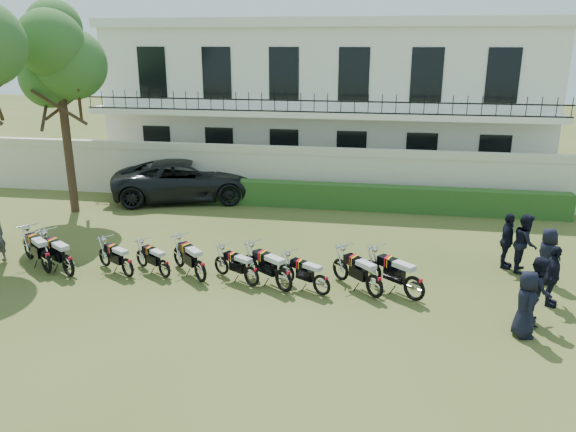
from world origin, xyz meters
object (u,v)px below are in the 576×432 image
(motorcycle_9, at_px, (415,283))
(officer_1, at_px, (538,290))
(suv, at_px, (187,180))
(officer_2, at_px, (553,276))
(officer_3, at_px, (547,256))
(motorcycle_4, at_px, (200,266))
(officer_4, at_px, (525,243))
(motorcycle_8, at_px, (375,281))
(tree_west_near, at_px, (58,57))
(motorcycle_6, at_px, (284,275))
(motorcycle_1, at_px, (68,260))
(motorcycle_2, at_px, (127,263))
(motorcycle_5, at_px, (251,272))
(motorcycle_7, at_px, (322,280))
(officer_5, at_px, (507,241))
(motorcycle_3, at_px, (164,264))
(motorcycle_0, at_px, (46,257))
(officer_0, at_px, (526,304))

(motorcycle_9, bearing_deg, officer_1, -62.85)
(suv, height_order, officer_2, suv)
(officer_2, relative_size, officer_3, 1.01)
(motorcycle_4, height_order, officer_4, officer_4)
(motorcycle_8, relative_size, officer_2, 0.94)
(officer_2, distance_m, officer_4, 2.25)
(tree_west_near, height_order, motorcycle_6, tree_west_near)
(motorcycle_1, relative_size, motorcycle_2, 1.14)
(motorcycle_6, bearing_deg, suv, 70.83)
(motorcycle_5, distance_m, motorcycle_7, 1.97)
(motorcycle_5, bearing_deg, officer_3, -47.11)
(motorcycle_1, relative_size, officer_5, 1.06)
(motorcycle_3, relative_size, officer_1, 0.87)
(motorcycle_2, relative_size, officer_2, 0.97)
(officer_1, height_order, officer_3, officer_1)
(officer_3, bearing_deg, motorcycle_6, 85.85)
(motorcycle_1, height_order, motorcycle_4, motorcycle_1)
(officer_3, bearing_deg, motorcycle_4, 80.76)
(motorcycle_9, relative_size, officer_1, 1.01)
(motorcycle_3, bearing_deg, motorcycle_7, -61.11)
(officer_1, bearing_deg, motorcycle_2, 99.20)
(motorcycle_3, height_order, officer_4, officer_4)
(officer_1, distance_m, officer_3, 2.63)
(motorcycle_2, distance_m, motorcycle_4, 2.14)
(motorcycle_8, bearing_deg, officer_5, -7.95)
(motorcycle_4, relative_size, officer_4, 0.86)
(motorcycle_8, bearing_deg, motorcycle_7, 138.80)
(tree_west_near, xyz_separation_m, motorcycle_2, (4.90, -5.75, -5.44))
(motorcycle_0, xyz_separation_m, motorcycle_4, (4.58, 0.16, -0.03))
(motorcycle_5, relative_size, officer_2, 0.97)
(officer_3, bearing_deg, tree_west_near, 56.87)
(tree_west_near, xyz_separation_m, officer_4, (16.05, -3.27, -5.03))
(suv, bearing_deg, motorcycle_9, -150.04)
(motorcycle_2, bearing_deg, motorcycle_9, -59.25)
(motorcycle_0, height_order, suv, suv)
(motorcycle_5, height_order, officer_3, officer_3)
(officer_5, bearing_deg, motorcycle_5, 130.08)
(motorcycle_5, bearing_deg, officer_1, -65.52)
(motorcycle_1, xyz_separation_m, motorcycle_9, (9.60, 0.12, 0.01))
(officer_1, relative_size, officer_5, 0.99)
(motorcycle_0, relative_size, motorcycle_6, 1.02)
(officer_4, bearing_deg, officer_1, -174.49)
(motorcycle_7, height_order, motorcycle_9, motorcycle_9)
(motorcycle_0, relative_size, officer_0, 1.09)
(tree_west_near, bearing_deg, motorcycle_8, -26.51)
(motorcycle_3, bearing_deg, officer_5, -41.69)
(tree_west_near, height_order, motorcycle_9, tree_west_near)
(officer_1, xyz_separation_m, officer_5, (-0.06, 3.44, 0.00))
(motorcycle_3, bearing_deg, motorcycle_9, -58.76)
(tree_west_near, relative_size, motorcycle_2, 5.11)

